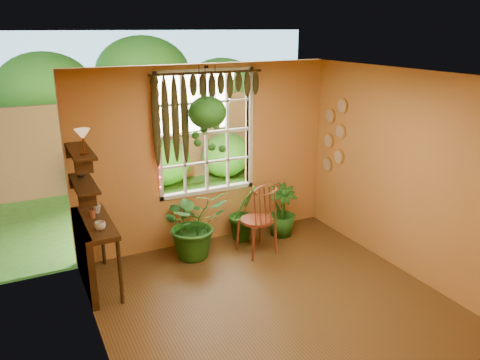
% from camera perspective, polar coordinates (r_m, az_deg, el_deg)
% --- Properties ---
extents(floor, '(4.50, 4.50, 0.00)m').
position_cam_1_polar(floor, '(5.72, 5.32, -15.80)').
color(floor, brown).
rests_on(floor, ground).
extents(ceiling, '(4.50, 4.50, 0.00)m').
position_cam_1_polar(ceiling, '(4.78, 6.27, 12.16)').
color(ceiling, white).
rests_on(ceiling, wall_back).
extents(wall_back, '(4.00, 0.00, 4.00)m').
position_cam_1_polar(wall_back, '(7.00, -4.03, 2.89)').
color(wall_back, '#D08947').
rests_on(wall_back, floor).
extents(wall_left, '(0.00, 4.50, 4.50)m').
position_cam_1_polar(wall_left, '(4.44, -16.90, -7.17)').
color(wall_left, '#D08947').
rests_on(wall_left, floor).
extents(wall_right, '(0.00, 4.50, 4.50)m').
position_cam_1_polar(wall_right, '(6.34, 21.28, 0.02)').
color(wall_right, '#D08947').
rests_on(wall_right, floor).
extents(window, '(1.52, 0.10, 1.86)m').
position_cam_1_polar(window, '(6.95, -4.20, 5.73)').
color(window, white).
rests_on(window, wall_back).
extents(valance_vine, '(1.70, 0.12, 1.10)m').
position_cam_1_polar(valance_vine, '(6.70, -4.59, 10.28)').
color(valance_vine, '#3B2610').
rests_on(valance_vine, window).
extents(string_lights, '(0.03, 0.03, 1.54)m').
position_cam_1_polar(string_lights, '(6.61, -10.03, 5.30)').
color(string_lights, '#FF2633').
rests_on(string_lights, window).
extents(wall_plates, '(0.04, 0.32, 1.10)m').
position_cam_1_polar(wall_plates, '(7.54, 11.41, 5.25)').
color(wall_plates, beige).
rests_on(wall_plates, wall_right).
extents(counter_ledge, '(0.40, 1.20, 0.90)m').
position_cam_1_polar(counter_ledge, '(6.23, -18.06, -7.87)').
color(counter_ledge, '#3B2610').
rests_on(counter_ledge, floor).
extents(shelf_lower, '(0.25, 0.90, 0.04)m').
position_cam_1_polar(shelf_lower, '(5.92, -18.53, -0.41)').
color(shelf_lower, '#3B2610').
rests_on(shelf_lower, wall_left).
extents(shelf_upper, '(0.25, 0.90, 0.04)m').
position_cam_1_polar(shelf_upper, '(5.81, -18.92, 3.33)').
color(shelf_upper, '#3B2610').
rests_on(shelf_upper, wall_left).
extents(backyard, '(14.00, 10.00, 12.00)m').
position_cam_1_polar(backyard, '(11.39, -11.96, 8.15)').
color(backyard, '#2E5819').
rests_on(backyard, ground).
extents(windsor_chair, '(0.53, 0.56, 1.28)m').
position_cam_1_polar(windsor_chair, '(6.89, 2.22, -6.02)').
color(windsor_chair, maroon).
rests_on(windsor_chair, floor).
extents(potted_plant_left, '(0.94, 0.81, 1.04)m').
position_cam_1_polar(potted_plant_left, '(6.75, -5.59, -5.21)').
color(potted_plant_left, '#1D4F15').
rests_on(potted_plant_left, floor).
extents(potted_plant_mid, '(0.58, 0.52, 0.89)m').
position_cam_1_polar(potted_plant_mid, '(7.31, 0.44, -3.92)').
color(potted_plant_mid, '#1D4F15').
rests_on(potted_plant_mid, floor).
extents(potted_plant_right, '(0.53, 0.53, 0.84)m').
position_cam_1_polar(potted_plant_right, '(7.45, 5.09, -3.73)').
color(potted_plant_right, '#1D4F15').
rests_on(potted_plant_right, floor).
extents(hanging_basket, '(0.53, 0.53, 1.23)m').
position_cam_1_polar(hanging_basket, '(6.57, -3.99, 7.63)').
color(hanging_basket, black).
rests_on(hanging_basket, ceiling).
extents(cup_a, '(0.17, 0.17, 0.10)m').
position_cam_1_polar(cup_a, '(5.80, -16.69, -5.37)').
color(cup_a, silver).
rests_on(cup_a, counter_ledge).
extents(cup_b, '(0.15, 0.15, 0.11)m').
position_cam_1_polar(cup_b, '(6.32, -17.09, -3.37)').
color(cup_b, beige).
rests_on(cup_b, counter_ledge).
extents(brush_jar, '(0.08, 0.08, 0.29)m').
position_cam_1_polar(brush_jar, '(6.16, -17.65, -3.41)').
color(brush_jar, brown).
rests_on(brush_jar, counter_ledge).
extents(shelf_vase, '(0.17, 0.17, 0.14)m').
position_cam_1_polar(shelf_vase, '(6.12, -18.89, 1.00)').
color(shelf_vase, '#B2AD99').
rests_on(shelf_vase, shelf_lower).
extents(tiffany_lamp, '(0.18, 0.18, 0.29)m').
position_cam_1_polar(tiffany_lamp, '(5.52, -18.64, 5.13)').
color(tiffany_lamp, '#5A3219').
rests_on(tiffany_lamp, shelf_upper).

